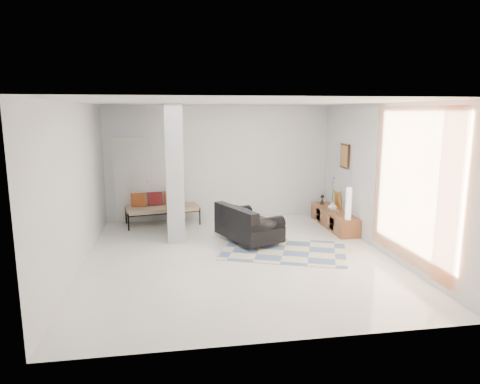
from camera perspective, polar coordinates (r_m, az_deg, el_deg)
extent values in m
plane|color=beige|center=(7.98, -0.28, -8.65)|extent=(6.00, 6.00, 0.00)
plane|color=white|center=(7.53, -0.30, 11.90)|extent=(6.00, 6.00, 0.00)
plane|color=silver|center=(10.57, -2.82, 3.93)|extent=(6.00, 0.00, 6.00)
plane|color=silver|center=(4.75, 5.35, -4.49)|extent=(6.00, 0.00, 6.00)
plane|color=silver|center=(7.70, -20.94, 0.71)|extent=(0.00, 6.00, 6.00)
plane|color=silver|center=(8.50, 18.37, 1.74)|extent=(0.00, 6.00, 6.00)
cube|color=#ABAFB2|center=(9.12, -8.72, 2.74)|extent=(0.35, 1.20, 2.80)
cube|color=silver|center=(10.56, -14.17, 1.53)|extent=(0.85, 0.06, 2.04)
plane|color=orange|center=(7.46, 21.89, 0.73)|extent=(0.00, 2.55, 2.55)
cube|color=#341B0E|center=(9.98, 13.81, 4.68)|extent=(0.04, 0.45, 0.55)
cube|color=brown|center=(10.15, 12.41, -3.49)|extent=(0.45, 1.97, 0.40)
cube|color=#341B0E|center=(9.68, 12.17, -4.17)|extent=(0.02, 0.26, 0.28)
cube|color=#341B0E|center=(10.47, 10.44, -2.98)|extent=(0.02, 0.26, 0.28)
cube|color=#EEAC46|center=(10.38, 12.87, -0.93)|extent=(0.09, 0.32, 0.40)
cube|color=silver|center=(9.66, 12.86, -2.64)|extent=(0.04, 0.10, 0.12)
cylinder|color=silver|center=(8.25, 1.56, -7.62)|extent=(0.05, 0.05, 0.10)
cylinder|color=silver|center=(9.18, -2.51, -5.72)|extent=(0.05, 0.05, 0.10)
cylinder|color=silver|center=(8.61, 5.07, -6.88)|extent=(0.05, 0.05, 0.10)
cylinder|color=silver|center=(9.50, 0.81, -5.14)|extent=(0.05, 0.05, 0.10)
cube|color=black|center=(8.82, 1.16, -5.05)|extent=(1.32, 1.61, 0.30)
cube|color=black|center=(8.56, -0.60, -3.24)|extent=(0.74, 1.35, 0.36)
cylinder|color=black|center=(8.30, 3.39, -4.42)|extent=(0.84, 0.57, 0.28)
cylinder|color=black|center=(9.23, -0.83, -2.86)|extent=(0.84, 0.57, 0.28)
cube|color=black|center=(8.62, 0.08, -3.01)|extent=(0.33, 0.52, 0.31)
cylinder|color=black|center=(9.92, -14.65, -3.92)|extent=(0.04, 0.04, 0.40)
cylinder|color=black|center=(10.16, -5.38, -3.26)|extent=(0.04, 0.04, 0.40)
cylinder|color=black|center=(10.57, -14.94, -3.03)|extent=(0.04, 0.04, 0.40)
cylinder|color=black|center=(10.80, -6.23, -2.44)|extent=(0.04, 0.04, 0.40)
cube|color=beige|center=(10.29, -10.29, -2.18)|extent=(1.76, 0.97, 0.12)
cube|color=#97401B|center=(10.33, -13.38, -1.01)|extent=(0.36, 0.22, 0.33)
cube|color=maroon|center=(10.37, -11.25, -0.88)|extent=(0.36, 0.22, 0.33)
cube|color=#97401B|center=(10.43, -9.14, -0.74)|extent=(0.36, 0.22, 0.33)
cube|color=beige|center=(8.35, 5.88, -7.78)|extent=(2.71, 2.26, 0.01)
cylinder|color=white|center=(9.28, 14.28, -1.48)|extent=(0.12, 0.12, 0.68)
imported|color=white|center=(10.06, 12.22, -1.84)|extent=(0.22, 0.22, 0.20)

